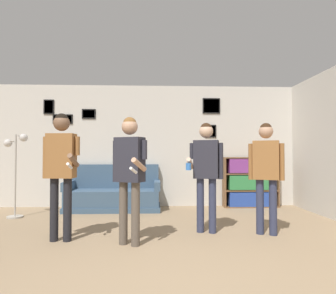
% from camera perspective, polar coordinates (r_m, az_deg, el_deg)
% --- Properties ---
extents(wall_back, '(8.51, 0.08, 2.70)m').
position_cam_1_polar(wall_back, '(6.74, -1.84, 0.30)').
color(wall_back, beige).
rests_on(wall_back, ground_plane).
extents(couch, '(1.94, 0.80, 0.93)m').
position_cam_1_polar(couch, '(6.44, -10.30, -9.00)').
color(couch, '#3D5670').
rests_on(couch, ground_plane).
extents(bookshelf, '(1.19, 0.30, 1.09)m').
position_cam_1_polar(bookshelf, '(6.87, 15.41, -6.47)').
color(bookshelf, brown).
rests_on(bookshelf, ground_plane).
extents(floor_lamp, '(0.43, 0.28, 1.54)m').
position_cam_1_polar(floor_lamp, '(6.15, -27.04, -2.64)').
color(floor_lamp, '#ADA89E').
rests_on(floor_lamp, ground_plane).
extents(person_player_foreground_left, '(0.50, 0.48, 1.71)m').
position_cam_1_polar(person_player_foreground_left, '(4.26, -19.69, -2.71)').
color(person_player_foreground_left, black).
rests_on(person_player_foreground_left, ground_plane).
extents(person_player_foreground_center, '(0.46, 0.57, 1.64)m').
position_cam_1_polar(person_player_foreground_center, '(3.87, -7.36, -3.69)').
color(person_player_foreground_center, brown).
rests_on(person_player_foreground_center, ground_plane).
extents(person_watcher_holding_cup, '(0.56, 0.38, 1.62)m').
position_cam_1_polar(person_watcher_holding_cup, '(4.48, 7.28, -3.47)').
color(person_watcher_holding_cup, '#2D334C').
rests_on(person_watcher_holding_cup, ground_plane).
extents(person_spectator_near_bookshelf, '(0.46, 0.33, 1.61)m').
position_cam_1_polar(person_spectator_near_bookshelf, '(4.57, 18.19, -3.52)').
color(person_spectator_near_bookshelf, '#2D334C').
rests_on(person_spectator_near_bookshelf, ground_plane).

